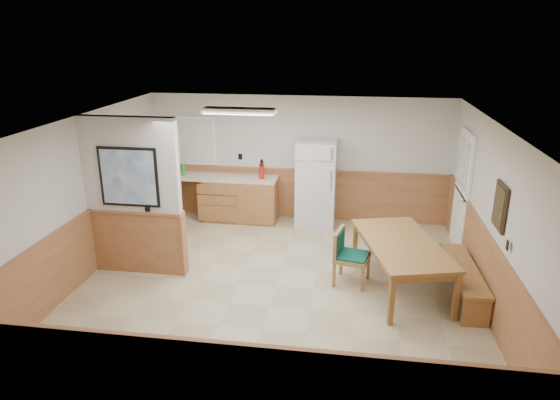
% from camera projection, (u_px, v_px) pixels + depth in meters
% --- Properties ---
extents(ground, '(6.00, 6.00, 0.00)m').
position_uv_depth(ground, '(276.00, 286.00, 7.59)').
color(ground, tan).
rests_on(ground, ground).
extents(ceiling, '(6.00, 6.00, 0.02)m').
position_uv_depth(ceiling, '(275.00, 123.00, 6.78)').
color(ceiling, white).
rests_on(ceiling, back_wall).
extents(back_wall, '(6.00, 0.02, 2.50)m').
position_uv_depth(back_wall, '(299.00, 159.00, 9.99)').
color(back_wall, silver).
rests_on(back_wall, ground).
extents(right_wall, '(0.02, 6.00, 2.50)m').
position_uv_depth(right_wall, '(493.00, 220.00, 6.77)').
color(right_wall, silver).
rests_on(right_wall, ground).
extents(left_wall, '(0.02, 6.00, 2.50)m').
position_uv_depth(left_wall, '(82.00, 199.00, 7.61)').
color(left_wall, silver).
rests_on(left_wall, ground).
extents(wainscot_back, '(6.00, 0.04, 1.00)m').
position_uv_depth(wainscot_back, '(298.00, 194.00, 10.22)').
color(wainscot_back, '#AC6A44').
rests_on(wainscot_back, ground).
extents(wainscot_right, '(0.04, 6.00, 1.00)m').
position_uv_depth(wainscot_right, '(485.00, 270.00, 7.01)').
color(wainscot_right, '#AC6A44').
rests_on(wainscot_right, ground).
extents(wainscot_left, '(0.04, 6.00, 1.00)m').
position_uv_depth(wainscot_left, '(89.00, 244.00, 7.85)').
color(wainscot_left, '#AC6A44').
rests_on(wainscot_left, ground).
extents(partition_wall, '(1.50, 0.20, 2.50)m').
position_uv_depth(partition_wall, '(134.00, 198.00, 7.69)').
color(partition_wall, silver).
rests_on(partition_wall, ground).
extents(kitchen_counter, '(2.20, 0.61, 1.00)m').
position_uv_depth(kitchen_counter, '(238.00, 198.00, 10.12)').
color(kitchen_counter, '#A37239').
rests_on(kitchen_counter, ground).
extents(exterior_door, '(0.07, 1.02, 2.15)m').
position_uv_depth(exterior_door, '(462.00, 191.00, 8.61)').
color(exterior_door, white).
rests_on(exterior_door, ground).
extents(kitchen_window, '(0.80, 0.04, 1.00)m').
position_uv_depth(kitchen_window, '(197.00, 141.00, 10.17)').
color(kitchen_window, white).
rests_on(kitchen_window, back_wall).
extents(wall_painting, '(0.04, 0.50, 0.60)m').
position_uv_depth(wall_painting, '(500.00, 206.00, 6.39)').
color(wall_painting, '#312213').
rests_on(wall_painting, right_wall).
extents(fluorescent_fixture, '(1.20, 0.30, 0.09)m').
position_uv_depth(fluorescent_fixture, '(239.00, 111.00, 8.13)').
color(fluorescent_fixture, white).
rests_on(fluorescent_fixture, ceiling).
extents(refrigerator, '(0.76, 0.72, 1.71)m').
position_uv_depth(refrigerator, '(316.00, 184.00, 9.72)').
color(refrigerator, silver).
rests_on(refrigerator, ground).
extents(dining_table, '(1.48, 2.19, 0.75)m').
position_uv_depth(dining_table, '(401.00, 248.00, 7.32)').
color(dining_table, '#A9753E').
rests_on(dining_table, ground).
extents(dining_bench, '(0.43, 1.74, 0.45)m').
position_uv_depth(dining_bench, '(463.00, 274.00, 7.21)').
color(dining_bench, '#A9753E').
rests_on(dining_bench, ground).
extents(dining_chair, '(0.77, 0.60, 0.85)m').
position_uv_depth(dining_chair, '(346.00, 252.00, 7.57)').
color(dining_chair, '#A9753E').
rests_on(dining_chair, ground).
extents(fire_extinguisher, '(0.10, 0.10, 0.39)m').
position_uv_depth(fire_extinguisher, '(262.00, 170.00, 9.82)').
color(fire_extinguisher, red).
rests_on(fire_extinguisher, kitchen_counter).
extents(soap_bottle, '(0.09, 0.09, 0.24)m').
position_uv_depth(soap_bottle, '(183.00, 169.00, 10.09)').
color(soap_bottle, green).
rests_on(soap_bottle, kitchen_counter).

